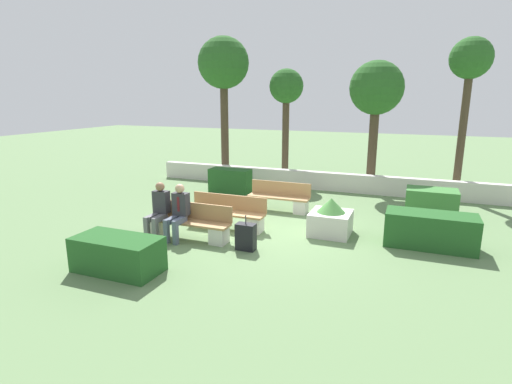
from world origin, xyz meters
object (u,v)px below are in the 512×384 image
Objects in this scene: tree_center_left at (286,91)px; tree_rightmost at (470,66)px; suitcase at (246,237)px; bench_right_side at (279,200)px; tree_leftmost at (224,66)px; tree_center_right at (376,91)px; person_seated_woman at (159,207)px; planter_corner_left at (331,219)px; bench_front at (188,225)px; bench_left_side at (226,215)px; person_seated_man at (178,210)px.

tree_rightmost is at bearing -5.66° from tree_center_left.
bench_right_side is at bearing 95.62° from suitcase.
bench_right_side is at bearing -46.18° from tree_leftmost.
tree_center_right is (3.47, -0.66, -0.01)m from tree_center_left.
bench_right_side is 0.33× the size of tree_leftmost.
planter_corner_left is at bearing 23.79° from person_seated_woman.
bench_front and bench_right_side have the same top height.
tree_center_right reaches higher than bench_front.
suitcase is (1.06, -1.22, -0.03)m from bench_left_side.
bench_left_side is 1.62m from suitcase.
person_seated_woman is at bearing 179.13° from suitcase.
tree_center_left reaches higher than bench_front.
person_seated_woman is (-0.55, -0.00, -0.00)m from person_seated_man.
bench_left_side is 0.37× the size of tree_leftmost.
person_seated_man reaches higher than planter_corner_left.
tree_rightmost is (5.06, 3.84, 3.94)m from bench_right_side.
tree_leftmost is at bearing 120.91° from bench_left_side.
person_seated_woman is at bearing -77.08° from tree_leftmost.
suitcase is 8.51m from tree_center_left.
bench_left_side is 9.15m from tree_rightmost.
tree_rightmost is (5.80, 5.89, 3.93)m from bench_left_side.
tree_center_right is at bearing 67.74° from bench_left_side.
suitcase is (0.32, -3.26, -0.02)m from bench_right_side.
bench_right_side is 0.41× the size of tree_center_right.
person_seated_man is 1.36× the size of planter_corner_left.
bench_right_side is at bearing 66.20° from person_seated_man.
bench_right_side is 7.48m from tree_rightmost.
suitcase is (1.74, -0.03, -0.43)m from person_seated_man.
tree_center_right is (1.92, 7.06, 3.23)m from suitcase.
tree_rightmost reaches higher than bench_right_side.
person_seated_man is at bearing -115.06° from bench_left_side.
bench_front is 1.61× the size of person_seated_man.
bench_left_side is 1.42m from person_seated_man.
person_seated_woman reaches higher than bench_left_side.
tree_rightmost reaches higher than suitcase.
person_seated_woman is 2.33m from suitcase.
bench_front is 0.84m from person_seated_woman.
bench_left_side and bench_right_side have the same top height.
tree_center_right is (5.81, 0.09, -0.96)m from tree_leftmost.
planter_corner_left is at bearing 26.46° from bench_front.
tree_leftmost is 5.89m from tree_center_right.
bench_front and bench_left_side have the same top height.
suitcase is (-1.54, -1.73, -0.09)m from planter_corner_left.
tree_center_right is at bearing 62.45° from person_seated_man.
tree_center_left is 0.85× the size of tree_rightmost.
person_seated_man is at bearing -117.55° from tree_center_right.
tree_center_right is (2.24, 3.81, 3.20)m from bench_right_side.
tree_center_left is (-0.48, 6.51, 3.20)m from bench_left_side.
person_seated_woman is 8.22m from tree_center_left.
tree_rightmost is at bearing 59.25° from planter_corner_left.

